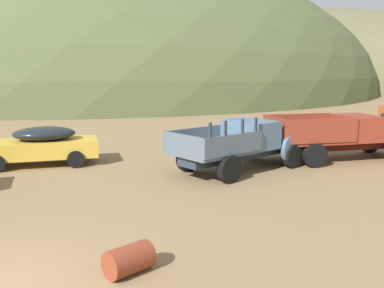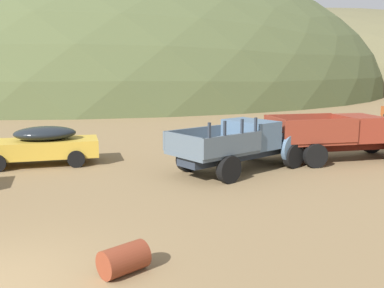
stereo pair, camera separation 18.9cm
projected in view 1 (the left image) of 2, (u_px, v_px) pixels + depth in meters
name	position (u px, v px, depth m)	size (l,w,h in m)	color
hill_far_right	(106.00, 90.00, 74.15)	(88.10, 84.27, 40.73)	#4C5633
hill_distant	(306.00, 84.00, 102.25)	(86.73, 89.38, 32.67)	brown
car_faded_yellow	(34.00, 145.00, 17.46)	(5.18, 2.62, 1.57)	gold
truck_chalk_blue	(248.00, 143.00, 16.95)	(6.09, 3.55, 2.16)	#262D39
truck_rust_red	(354.00, 136.00, 18.66)	(6.87, 3.54, 1.91)	#42140D
oil_drum_tipped	(129.00, 260.00, 8.32)	(1.03, 0.81, 0.57)	brown
bush_front_right	(188.00, 139.00, 23.02)	(0.80, 0.91, 0.72)	olive
bush_between_trucks	(330.00, 140.00, 21.88)	(1.05, 0.94, 1.14)	#4C8438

